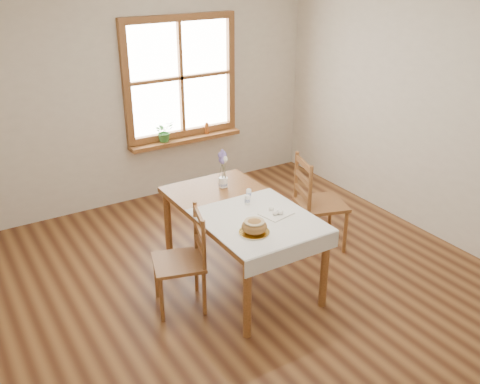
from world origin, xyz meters
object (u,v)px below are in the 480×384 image
object	(u,v)px
dining_table	(240,216)
chair_right	(321,202)
chair_left	(178,261)
bread_plate	(254,232)
flower_vase	(223,183)

from	to	relation	value
dining_table	chair_right	distance (m)	1.05
dining_table	chair_left	xyz separation A→B (m)	(-0.67, -0.09, -0.21)
bread_plate	flower_vase	xyz separation A→B (m)	(0.25, 0.94, 0.03)
chair_left	bread_plate	world-z (taller)	chair_left
chair_left	bread_plate	bearing A→B (deg)	68.50
dining_table	chair_left	size ratio (longest dim) A/B	1.78
chair_left	chair_right	xyz separation A→B (m)	(1.70, 0.18, 0.05)
chair_right	bread_plate	bearing A→B (deg)	133.30
dining_table	flower_vase	xyz separation A→B (m)	(0.09, 0.46, 0.13)
chair_left	chair_right	world-z (taller)	chair_right
bread_plate	chair_left	bearing A→B (deg)	141.97
dining_table	chair_left	world-z (taller)	chair_left
dining_table	chair_left	bearing A→B (deg)	-172.61
chair_left	dining_table	bearing A→B (deg)	113.91
dining_table	bread_plate	bearing A→B (deg)	-108.57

